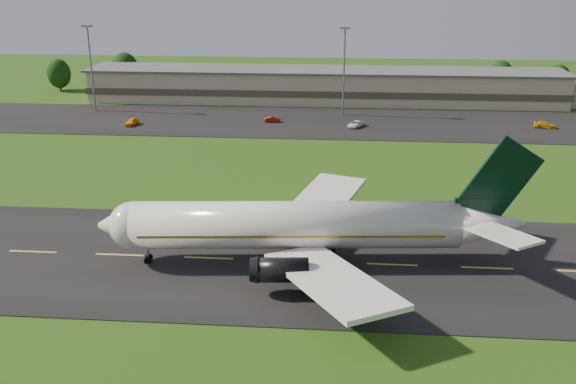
# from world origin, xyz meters

# --- Properties ---
(ground) EXTENTS (360.00, 360.00, 0.00)m
(ground) POSITION_xyz_m (0.00, 0.00, 0.00)
(ground) COLOR #274912
(ground) RESTS_ON ground
(taxiway) EXTENTS (220.00, 30.00, 0.10)m
(taxiway) POSITION_xyz_m (0.00, 0.00, 0.05)
(taxiway) COLOR black
(taxiway) RESTS_ON ground
(apron) EXTENTS (260.00, 30.00, 0.10)m
(apron) POSITION_xyz_m (0.00, 72.00, 0.05)
(apron) COLOR black
(apron) RESTS_ON ground
(airliner) EXTENTS (51.27, 42.02, 15.57)m
(airliner) POSITION_xyz_m (0.32, 0.08, 4.66)
(airliner) COLOR white
(airliner) RESTS_ON ground
(terminal) EXTENTS (145.00, 16.00, 8.40)m
(terminal) POSITION_xyz_m (6.40, 96.18, 3.99)
(terminal) COLOR tan
(terminal) RESTS_ON ground
(light_mast_west) EXTENTS (2.40, 1.20, 20.35)m
(light_mast_west) POSITION_xyz_m (-55.00, 80.00, 12.74)
(light_mast_west) COLOR gray
(light_mast_west) RESTS_ON ground
(light_mast_centre) EXTENTS (2.40, 1.20, 20.35)m
(light_mast_centre) POSITION_xyz_m (5.00, 80.00, 12.74)
(light_mast_centre) COLOR gray
(light_mast_centre) RESTS_ON ground
(tree_line) EXTENTS (198.49, 9.23, 11.00)m
(tree_line) POSITION_xyz_m (32.94, 106.65, 5.21)
(tree_line) COLOR black
(tree_line) RESTS_ON ground
(service_vehicle_a) EXTENTS (2.30, 4.62, 1.51)m
(service_vehicle_a) POSITION_xyz_m (-41.47, 66.01, 0.86)
(service_vehicle_a) COLOR orange
(service_vehicle_a) RESTS_ON apron
(service_vehicle_b) EXTENTS (3.68, 1.56, 1.18)m
(service_vehicle_b) POSITION_xyz_m (-10.77, 71.31, 0.69)
(service_vehicle_b) COLOR #A80D0B
(service_vehicle_b) RESTS_ON apron
(service_vehicle_c) EXTENTS (4.30, 5.28, 1.34)m
(service_vehicle_c) POSITION_xyz_m (7.87, 68.21, 0.77)
(service_vehicle_c) COLOR white
(service_vehicle_c) RESTS_ON apron
(service_vehicle_d) EXTENTS (4.92, 2.71, 1.35)m
(service_vehicle_d) POSITION_xyz_m (48.84, 70.75, 0.78)
(service_vehicle_d) COLOR #D59C0C
(service_vehicle_d) RESTS_ON apron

